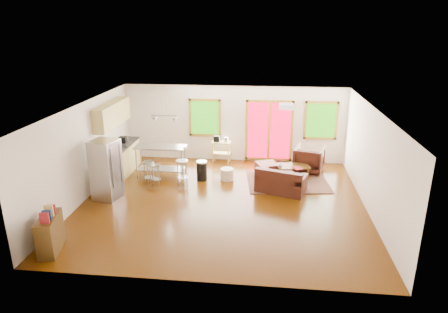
# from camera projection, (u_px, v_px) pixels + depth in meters

# --- Properties ---
(floor) EXTENTS (7.50, 7.00, 0.02)m
(floor) POSITION_uv_depth(u_px,v_px,m) (223.00, 202.00, 10.76)
(floor) COLOR #331802
(floor) RESTS_ON ground
(ceiling) EXTENTS (7.50, 7.00, 0.02)m
(ceiling) POSITION_uv_depth(u_px,v_px,m) (223.00, 107.00, 9.91)
(ceiling) COLOR white
(ceiling) RESTS_ON ground
(back_wall) EXTENTS (7.50, 0.02, 2.60)m
(back_wall) POSITION_uv_depth(u_px,v_px,m) (234.00, 124.00, 13.64)
(back_wall) COLOR silver
(back_wall) RESTS_ON ground
(left_wall) EXTENTS (0.02, 7.00, 2.60)m
(left_wall) POSITION_uv_depth(u_px,v_px,m) (84.00, 152.00, 10.72)
(left_wall) COLOR silver
(left_wall) RESTS_ON ground
(right_wall) EXTENTS (0.02, 7.00, 2.60)m
(right_wall) POSITION_uv_depth(u_px,v_px,m) (372.00, 162.00, 9.95)
(right_wall) COLOR silver
(right_wall) RESTS_ON ground
(front_wall) EXTENTS (7.50, 0.02, 2.60)m
(front_wall) POSITION_uv_depth(u_px,v_px,m) (201.00, 220.00, 7.03)
(front_wall) COLOR silver
(front_wall) RESTS_ON ground
(window_left) EXTENTS (1.10, 0.05, 1.30)m
(window_left) POSITION_uv_depth(u_px,v_px,m) (205.00, 118.00, 13.63)
(window_left) COLOR #20620B
(window_left) RESTS_ON back_wall
(french_doors) EXTENTS (1.60, 0.05, 2.10)m
(french_doors) POSITION_uv_depth(u_px,v_px,m) (269.00, 131.00, 13.53)
(french_doors) COLOR red
(french_doors) RESTS_ON back_wall
(window_right) EXTENTS (1.10, 0.05, 1.30)m
(window_right) POSITION_uv_depth(u_px,v_px,m) (321.00, 121.00, 13.23)
(window_right) COLOR #20620B
(window_right) RESTS_ON back_wall
(rug) EXTENTS (2.58, 2.10, 0.02)m
(rug) POSITION_uv_depth(u_px,v_px,m) (287.00, 181.00, 12.11)
(rug) COLOR #455132
(rug) RESTS_ON floor
(loveseat) EXTENTS (1.52, 1.16, 0.72)m
(loveseat) POSITION_uv_depth(u_px,v_px,m) (281.00, 183.00, 11.32)
(loveseat) COLOR black
(loveseat) RESTS_ON floor
(coffee_table) EXTENTS (1.08, 0.76, 0.39)m
(coffee_table) POSITION_uv_depth(u_px,v_px,m) (293.00, 167.00, 12.35)
(coffee_table) COLOR #332109
(coffee_table) RESTS_ON floor
(armchair) EXTENTS (1.08, 1.04, 0.91)m
(armchair) POSITION_uv_depth(u_px,v_px,m) (309.00, 158.00, 12.82)
(armchair) COLOR black
(armchair) RESTS_ON floor
(ottoman) EXTENTS (0.79, 0.79, 0.41)m
(ottoman) POSITION_uv_depth(u_px,v_px,m) (267.00, 169.00, 12.57)
(ottoman) COLOR black
(ottoman) RESTS_ON floor
(pouf) EXTENTS (0.41, 0.41, 0.36)m
(pouf) POSITION_uv_depth(u_px,v_px,m) (227.00, 174.00, 12.23)
(pouf) COLOR beige
(pouf) RESTS_ON floor
(vase) EXTENTS (0.22, 0.22, 0.29)m
(vase) POSITION_uv_depth(u_px,v_px,m) (280.00, 164.00, 12.14)
(vase) COLOR silver
(vase) RESTS_ON coffee_table
(book) EXTENTS (0.22, 0.11, 0.30)m
(book) POSITION_uv_depth(u_px,v_px,m) (295.00, 164.00, 11.97)
(book) COLOR maroon
(book) RESTS_ON coffee_table
(cabinets) EXTENTS (0.64, 2.24, 2.30)m
(cabinets) POSITION_uv_depth(u_px,v_px,m) (118.00, 147.00, 12.41)
(cabinets) COLOR tan
(cabinets) RESTS_ON floor
(refrigerator) EXTENTS (0.79, 0.78, 1.65)m
(refrigerator) POSITION_uv_depth(u_px,v_px,m) (106.00, 170.00, 10.77)
(refrigerator) COLOR #B7BABC
(refrigerator) RESTS_ON floor
(island) EXTENTS (1.57, 0.65, 0.99)m
(island) POSITION_uv_depth(u_px,v_px,m) (161.00, 156.00, 12.32)
(island) COLOR #B7BABC
(island) RESTS_ON floor
(cup) EXTENTS (0.13, 0.10, 0.12)m
(cup) POSITION_uv_depth(u_px,v_px,m) (185.00, 148.00, 11.95)
(cup) COLOR white
(cup) RESTS_ON island
(bar_stool_a) EXTENTS (0.40, 0.40, 0.72)m
(bar_stool_a) POSITION_uv_depth(u_px,v_px,m) (149.00, 167.00, 11.78)
(bar_stool_a) COLOR #B7BABC
(bar_stool_a) RESTS_ON floor
(bar_stool_b) EXTENTS (0.41, 0.41, 0.66)m
(bar_stool_b) POSITION_uv_depth(u_px,v_px,m) (155.00, 170.00, 11.68)
(bar_stool_b) COLOR #B7BABC
(bar_stool_b) RESTS_ON floor
(bar_stool_c) EXTENTS (0.45, 0.45, 0.77)m
(bar_stool_c) POSITION_uv_depth(u_px,v_px,m) (182.00, 167.00, 11.72)
(bar_stool_c) COLOR #B7BABC
(bar_stool_c) RESTS_ON floor
(trash_can) EXTENTS (0.41, 0.41, 0.60)m
(trash_can) POSITION_uv_depth(u_px,v_px,m) (202.00, 170.00, 12.18)
(trash_can) COLOR black
(trash_can) RESTS_ON floor
(kitchen_cart) EXTENTS (0.64, 0.43, 0.95)m
(kitchen_cart) POSITION_uv_depth(u_px,v_px,m) (221.00, 145.00, 13.56)
(kitchen_cart) COLOR tan
(kitchen_cart) RESTS_ON floor
(bookshelf) EXTENTS (0.53, 0.94, 1.05)m
(bookshelf) POSITION_uv_depth(u_px,v_px,m) (50.00, 233.00, 8.36)
(bookshelf) COLOR #332109
(bookshelf) RESTS_ON floor
(ceiling_flush) EXTENTS (0.35, 0.35, 0.12)m
(ceiling_flush) POSITION_uv_depth(u_px,v_px,m) (286.00, 106.00, 10.34)
(ceiling_flush) COLOR white
(ceiling_flush) RESTS_ON ceiling
(pendant_light) EXTENTS (0.80, 0.18, 0.79)m
(pendant_light) POSITION_uv_depth(u_px,v_px,m) (164.00, 119.00, 11.75)
(pendant_light) COLOR gray
(pendant_light) RESTS_ON ceiling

